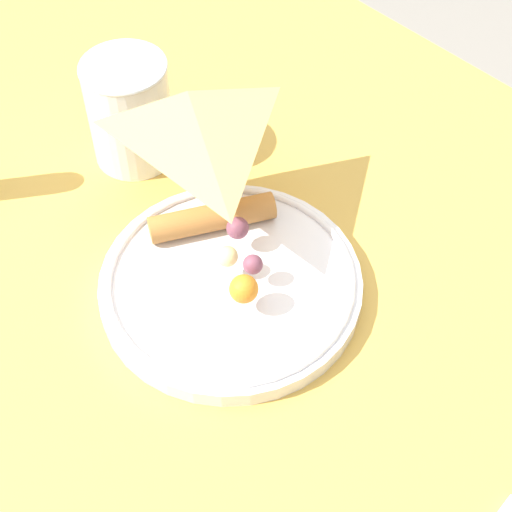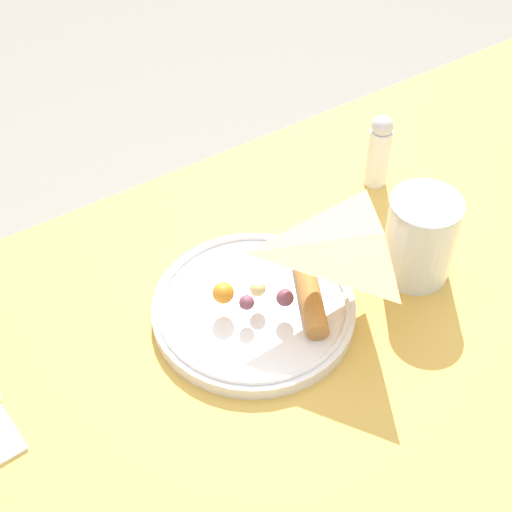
% 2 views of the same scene
% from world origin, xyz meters
% --- Properties ---
extents(ground_plane, '(6.00, 6.00, 0.00)m').
position_xyz_m(ground_plane, '(0.00, 0.00, 0.00)').
color(ground_plane, gray).
extents(dining_table, '(1.28, 0.66, 0.76)m').
position_xyz_m(dining_table, '(0.00, 0.00, 0.65)').
color(dining_table, gold).
rests_on(dining_table, ground_plane).
extents(plate_pizza, '(0.22, 0.22, 0.05)m').
position_xyz_m(plate_pizza, '(-0.11, 0.07, 0.78)').
color(plate_pizza, white).
rests_on(plate_pizza, dining_table).
extents(milk_glass, '(0.08, 0.08, 0.11)m').
position_xyz_m(milk_glass, '(0.08, 0.03, 0.81)').
color(milk_glass, white).
rests_on(milk_glass, dining_table).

